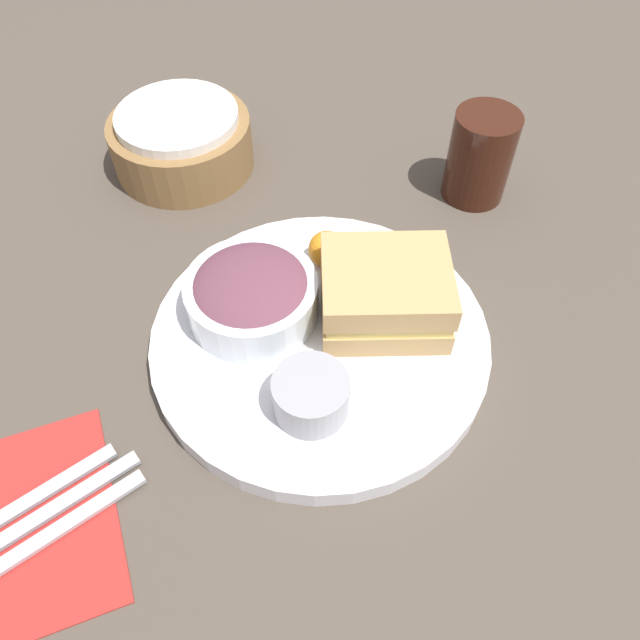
% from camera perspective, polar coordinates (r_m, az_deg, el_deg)
% --- Properties ---
extents(ground_plane, '(4.00, 4.00, 0.00)m').
position_cam_1_polar(ground_plane, '(0.60, 0.00, -2.44)').
color(ground_plane, '#4C4238').
extents(plate, '(0.32, 0.32, 0.02)m').
position_cam_1_polar(plate, '(0.59, 0.00, -1.83)').
color(plate, silver).
rests_on(plate, ground_plane).
extents(sandwich, '(0.14, 0.13, 0.06)m').
position_cam_1_polar(sandwich, '(0.58, 6.16, 2.15)').
color(sandwich, tan).
rests_on(sandwich, plate).
extents(salad_bowl, '(0.12, 0.12, 0.05)m').
position_cam_1_polar(salad_bowl, '(0.58, -6.27, 2.39)').
color(salad_bowl, white).
rests_on(salad_bowl, plate).
extents(dressing_cup, '(0.07, 0.07, 0.04)m').
position_cam_1_polar(dressing_cup, '(0.53, -0.85, -6.91)').
color(dressing_cup, '#99999E').
rests_on(dressing_cup, plate).
extents(orange_wedge, '(0.04, 0.04, 0.04)m').
position_cam_1_polar(orange_wedge, '(0.63, 0.61, 6.50)').
color(orange_wedge, orange).
rests_on(orange_wedge, plate).
extents(drink_glass, '(0.07, 0.07, 0.10)m').
position_cam_1_polar(drink_glass, '(0.75, 14.42, 14.29)').
color(drink_glass, '#38190F').
rests_on(drink_glass, ground_plane).
extents(bread_basket, '(0.17, 0.17, 0.07)m').
position_cam_1_polar(bread_basket, '(0.79, -12.55, 15.71)').
color(bread_basket, olive).
rests_on(bread_basket, ground_plane).
extents(napkin, '(0.12, 0.17, 0.00)m').
position_cam_1_polar(napkin, '(0.57, -24.31, -16.45)').
color(napkin, '#B22823').
rests_on(napkin, ground_plane).
extents(fork, '(0.16, 0.06, 0.01)m').
position_cam_1_polar(fork, '(0.55, -23.78, -17.75)').
color(fork, '#B2B2B7').
rests_on(fork, napkin).
extents(knife, '(0.17, 0.06, 0.01)m').
position_cam_1_polar(knife, '(0.56, -24.47, -16.27)').
color(knife, '#B2B2B7').
rests_on(knife, napkin).
extents(spoon, '(0.15, 0.05, 0.01)m').
position_cam_1_polar(spoon, '(0.57, -25.13, -14.84)').
color(spoon, '#B2B2B7').
rests_on(spoon, napkin).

